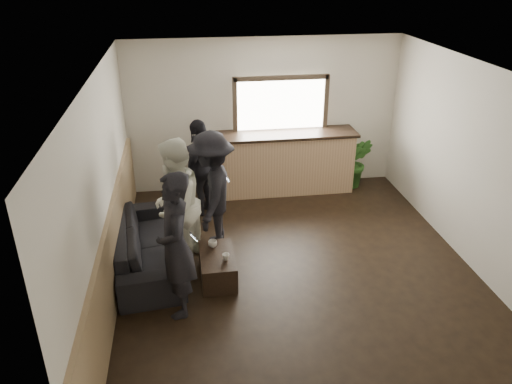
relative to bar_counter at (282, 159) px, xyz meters
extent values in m
cube|color=black|center=(-0.30, -2.70, -0.64)|extent=(5.00, 6.00, 0.01)
cube|color=silver|center=(-0.30, -2.70, 2.16)|extent=(5.00, 6.00, 0.01)
cube|color=beige|center=(-0.30, 0.30, 0.76)|extent=(5.00, 0.01, 2.80)
cube|color=beige|center=(-0.30, -5.70, 0.76)|extent=(5.00, 0.01, 2.80)
cube|color=beige|center=(-2.80, -2.70, 0.76)|extent=(0.01, 6.00, 2.80)
cube|color=beige|center=(2.20, -2.70, 0.76)|extent=(0.01, 6.00, 2.80)
cube|color=#997C56|center=(-2.77, -2.70, -0.09)|extent=(0.06, 5.90, 1.10)
cube|color=tan|center=(0.00, -0.02, -0.09)|extent=(2.60, 0.60, 1.10)
cube|color=black|center=(0.00, -0.02, 0.48)|extent=(2.70, 0.68, 0.05)
cube|color=white|center=(0.00, 0.26, 0.96)|extent=(1.60, 0.06, 0.90)
cube|color=#3F3326|center=(0.00, 0.23, 1.45)|extent=(1.72, 0.08, 0.08)
cube|color=#3F3326|center=(-0.84, 0.23, 0.96)|extent=(0.08, 0.08, 1.06)
cube|color=#3F3326|center=(0.84, 0.23, 0.96)|extent=(0.08, 0.08, 1.06)
imported|color=black|center=(-2.40, -2.18, -0.32)|extent=(1.10, 2.30, 0.65)
cube|color=black|center=(-1.42, -2.68, -0.45)|extent=(0.48, 0.85, 0.38)
imported|color=silver|center=(-1.47, -2.47, -0.22)|extent=(0.17, 0.17, 0.10)
imported|color=silver|center=(-1.32, -2.82, -0.22)|extent=(0.11, 0.11, 0.09)
imported|color=#2D6623|center=(1.43, -0.05, -0.14)|extent=(0.66, 0.59, 1.00)
imported|color=black|center=(-1.95, -3.29, 0.30)|extent=(0.51, 0.72, 1.88)
cube|color=black|center=(-1.73, -3.27, 0.39)|extent=(0.10, 0.08, 0.12)
cube|color=silver|center=(-1.73, -3.28, 0.39)|extent=(0.08, 0.07, 0.11)
imported|color=white|center=(-1.95, -2.23, 0.31)|extent=(0.99, 1.11, 1.89)
cube|color=black|center=(-1.74, -2.31, 0.35)|extent=(0.11, 0.10, 0.12)
cube|color=silver|center=(-1.74, -2.31, 0.35)|extent=(0.09, 0.09, 0.11)
imported|color=black|center=(-1.41, -1.81, 0.28)|extent=(0.89, 1.29, 1.84)
cube|color=black|center=(-1.20, -1.85, 0.51)|extent=(0.10, 0.09, 0.12)
cube|color=silver|center=(-1.20, -1.86, 0.51)|extent=(0.09, 0.08, 0.11)
imported|color=black|center=(-1.53, -0.67, 0.20)|extent=(0.84, 1.06, 1.68)
cube|color=black|center=(-1.34, -0.77, 0.81)|extent=(0.11, 0.11, 0.12)
cube|color=silver|center=(-1.34, -0.78, 0.81)|extent=(0.10, 0.09, 0.11)
camera|label=1|loc=(-1.74, -8.46, 3.44)|focal=35.00mm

